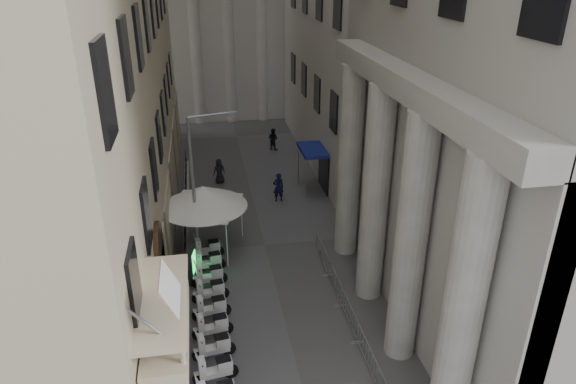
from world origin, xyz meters
The scene contains 20 objects.
iron_fence centered at (-4.30, 18.00, 0.00)m, with size 0.30×28.00×1.40m, color black, non-canonical shape.
blue_awning centered at (4.15, 26.00, 0.00)m, with size 1.60×3.00×3.00m, color navy, non-canonical shape.
scooter_5 centered at (-3.12, 9.62, 0.00)m, with size 0.56×1.40×1.50m, color silver, non-canonical shape.
scooter_6 centered at (-3.12, 10.88, 0.00)m, with size 0.56×1.40×1.50m, color silver, non-canonical shape.
scooter_7 centered at (-3.12, 12.13, 0.00)m, with size 0.56×1.40×1.50m, color silver, non-canonical shape.
scooter_8 centered at (-3.12, 13.39, 0.00)m, with size 0.56×1.40×1.50m, color silver, non-canonical shape.
scooter_9 centered at (-3.12, 14.65, 0.00)m, with size 0.56×1.40×1.50m, color silver, non-canonical shape.
scooter_10 centered at (-3.12, 15.90, 0.00)m, with size 0.56×1.40×1.50m, color silver, non-canonical shape.
scooter_11 centered at (-3.12, 17.16, 0.00)m, with size 0.56×1.40×1.50m, color silver, non-canonical shape.
scooter_12 centered at (-3.12, 18.42, 0.00)m, with size 0.56×1.40×1.50m, color silver, non-canonical shape.
barrier_2 centered at (2.71, 9.45, 0.00)m, with size 0.60×2.40×1.10m, color #999BA0, non-canonical shape.
barrier_3 centered at (2.71, 11.95, 0.00)m, with size 0.60×2.40×1.10m, color #999BA0, non-canonical shape.
barrier_4 centered at (2.71, 14.45, 0.00)m, with size 0.60×2.40×1.10m, color #999BA0, non-canonical shape.
barrier_5 centered at (2.71, 16.95, 0.00)m, with size 0.60×2.40×1.10m, color #999BA0, non-canonical shape.
security_tent centered at (-3.60, 20.00, 3.12)m, with size 4.60×4.60×3.74m.
street_lamp centered at (-3.34, 18.67, 4.58)m, with size 2.48×0.77×7.73m.
info_kiosk centered at (-3.96, 16.38, 0.93)m, with size 0.44×0.91×1.85m.
pedestrian_a centered at (1.62, 24.66, 0.98)m, with size 0.71×0.47×1.95m, color black.
pedestrian_b centered at (2.71, 34.46, 0.90)m, with size 0.88×0.68×1.81m, color black.
pedestrian_c centered at (-2.00, 28.28, 0.89)m, with size 0.87×0.56×1.77m, color black.
Camera 1 is at (-2.99, -5.23, 14.61)m, focal length 32.00 mm.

